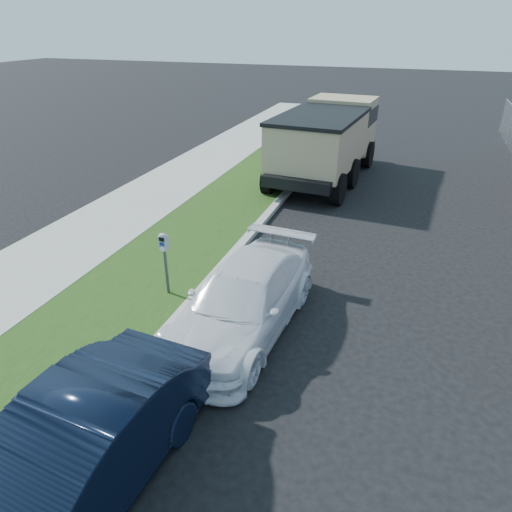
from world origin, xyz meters
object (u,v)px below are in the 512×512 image
(white_wagon, at_px, (243,299))
(navy_sedan, at_px, (71,461))
(parking_meter, at_px, (164,250))
(dump_truck, at_px, (328,138))

(white_wagon, bearing_deg, navy_sedan, -95.17)
(parking_meter, relative_size, dump_truck, 0.20)
(white_wagon, relative_size, navy_sedan, 1.03)
(dump_truck, bearing_deg, parking_meter, -94.09)
(white_wagon, xyz_separation_m, dump_truck, (-0.50, 10.74, 0.90))
(parking_meter, relative_size, white_wagon, 0.31)
(navy_sedan, distance_m, dump_truck, 15.09)
(navy_sedan, bearing_deg, parking_meter, 109.73)
(parking_meter, xyz_separation_m, dump_truck, (1.54, 10.23, 0.37))
(parking_meter, xyz_separation_m, white_wagon, (2.03, -0.51, -0.53))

